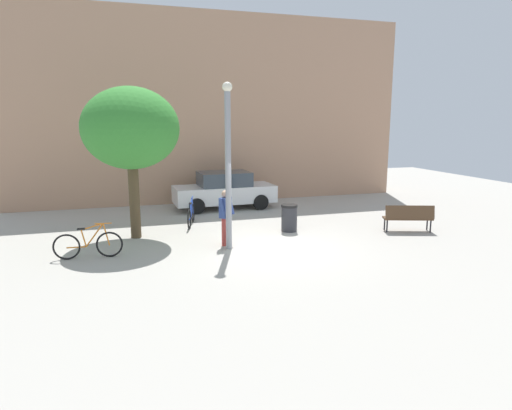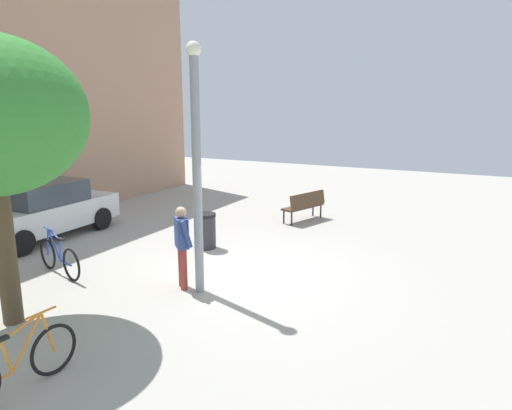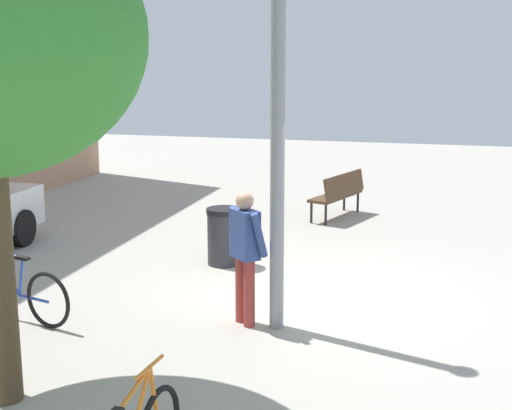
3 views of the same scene
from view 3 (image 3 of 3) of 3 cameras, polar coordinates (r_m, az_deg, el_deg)
name	(u,v)px [view 3 (image 3 of 3)]	position (r m, az deg, el deg)	size (l,w,h in m)	color
ground_plane	(310,296)	(10.21, 4.22, -7.11)	(36.00, 36.00, 0.00)	#A8A399
lamppost	(278,118)	(8.52, 1.71, 6.84)	(0.28, 0.28, 4.72)	gray
person_by_lamppost	(245,249)	(8.90, -0.85, -3.43)	(0.57, 0.59, 1.67)	#9E3833
park_bench	(339,192)	(14.87, 6.53, 1.05)	(1.67, 0.95, 0.92)	#513823
bicycle_blue	(16,291)	(9.68, -18.25, -6.36)	(0.53, 1.76, 0.97)	black
trash_bin	(224,236)	(11.57, -2.51, -2.45)	(0.55, 0.55, 0.91)	#2D2D33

